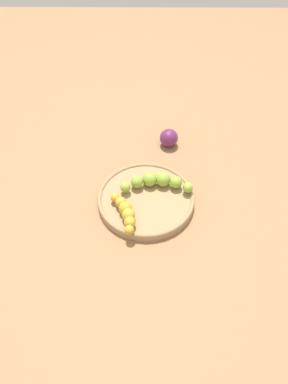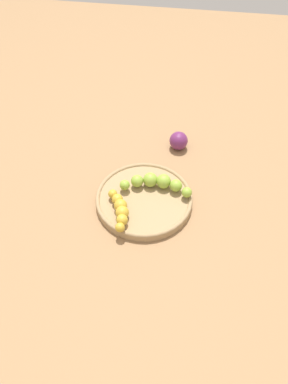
{
  "view_description": "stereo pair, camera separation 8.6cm",
  "coord_description": "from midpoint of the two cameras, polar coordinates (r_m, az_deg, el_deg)",
  "views": [
    {
      "loc": [
        0.0,
        -0.57,
        0.68
      ],
      "look_at": [
        0.0,
        0.0,
        0.04
      ],
      "focal_mm": 33.36,
      "sensor_mm": 36.0,
      "label": 1
    },
    {
      "loc": [
        0.09,
        -0.56,
        0.68
      ],
      "look_at": [
        0.0,
        0.0,
        0.04
      ],
      "focal_mm": 33.36,
      "sensor_mm": 36.0,
      "label": 2
    }
  ],
  "objects": [
    {
      "name": "ground_plane",
      "position": [
        0.89,
        2.77,
        -1.78
      ],
      "size": [
        2.4,
        2.4,
        0.0
      ],
      "primitive_type": "plane",
      "color": "#936D47"
    },
    {
      "name": "fruit_bowl",
      "position": [
        0.88,
        2.8,
        -1.27
      ],
      "size": [
        0.24,
        0.24,
        0.02
      ],
      "color": "#A08259",
      "rests_on": "ground_plane"
    },
    {
      "name": "banana_spotted",
      "position": [
        0.83,
        -0.91,
        -2.96
      ],
      "size": [
        0.06,
        0.12,
        0.03
      ],
      "rotation": [
        0.0,
        0.0,
        0.38
      ],
      "color": "gold",
      "rests_on": "fruit_bowl"
    },
    {
      "name": "banana_green",
      "position": [
        0.88,
        4.8,
        1.32
      ],
      "size": [
        0.18,
        0.06,
        0.04
      ],
      "rotation": [
        0.0,
        0.0,
        1.57
      ],
      "color": "#8CAD38",
      "rests_on": "fruit_bowl"
    },
    {
      "name": "plum_purple",
      "position": [
        1.02,
        7.98,
        8.01
      ],
      "size": [
        0.05,
        0.05,
        0.05
      ],
      "primitive_type": "sphere",
      "color": "#662659",
      "rests_on": "ground_plane"
    }
  ]
}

